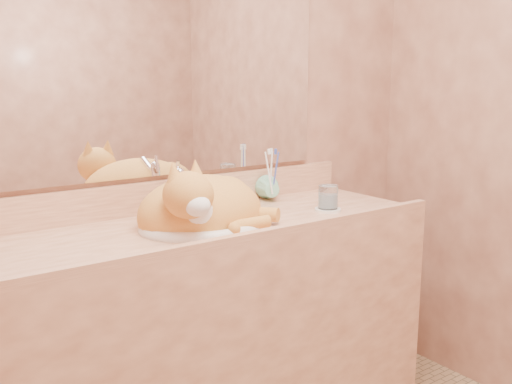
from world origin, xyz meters
TOP-DOWN VIEW (x-y plane):
  - wall_back at (0.00, 1.00)m, footprint 2.40×0.02m
  - vanity_counter at (0.00, 0.72)m, footprint 1.60×0.55m
  - mirror at (0.00, 0.99)m, footprint 1.30×0.02m
  - sink_basin at (-0.03, 0.70)m, footprint 0.50×0.44m
  - faucet at (-0.03, 0.88)m, footprint 0.06×0.14m
  - cat at (-0.05, 0.70)m, footprint 0.48×0.40m
  - soap_dispenser at (0.15, 0.88)m, footprint 0.08×0.08m
  - toothbrush_cup at (0.38, 0.87)m, footprint 0.13×0.13m
  - toothbrushes at (0.38, 0.87)m, footprint 0.04×0.04m
  - saucer at (0.46, 0.63)m, footprint 0.10×0.10m
  - water_glass at (0.46, 0.63)m, footprint 0.07×0.07m

SIDE VIEW (x-z plane):
  - vanity_counter at x=0.00m, z-range 0.00..0.85m
  - saucer at x=0.46m, z-range 0.85..0.86m
  - toothbrush_cup at x=0.38m, z-range 0.85..0.94m
  - water_glass at x=0.46m, z-range 0.86..0.95m
  - sink_basin at x=-0.03m, z-range 0.85..0.99m
  - cat at x=-0.05m, z-range 0.80..1.05m
  - soap_dispenser at x=0.15m, z-range 0.85..1.03m
  - faucet at x=-0.03m, z-range 0.85..1.04m
  - toothbrushes at x=0.38m, z-range 0.87..1.09m
  - wall_back at x=0.00m, z-range 0.00..2.50m
  - mirror at x=0.00m, z-range 0.99..1.79m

